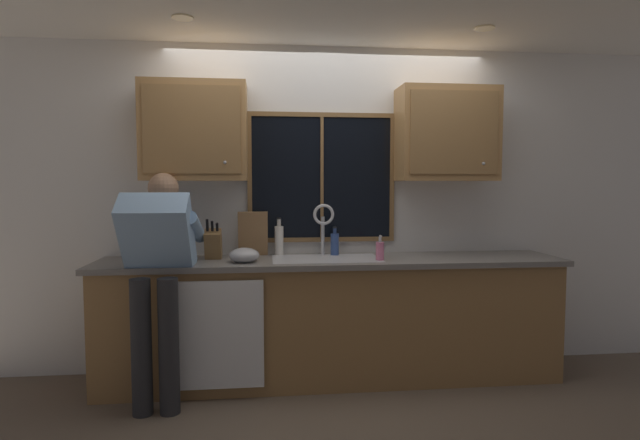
# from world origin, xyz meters

# --- Properties ---
(back_wall) EXTENTS (5.78, 0.12, 2.55)m
(back_wall) POSITION_xyz_m (0.00, 0.06, 1.27)
(back_wall) COLOR silver
(back_wall) RESTS_ON floor
(ceiling_downlight_left) EXTENTS (0.14, 0.14, 0.01)m
(ceiling_downlight_left) POSITION_xyz_m (-1.01, -0.60, 2.54)
(ceiling_downlight_left) COLOR #FFEAB2
(ceiling_downlight_right) EXTENTS (0.14, 0.14, 0.01)m
(ceiling_downlight_right) POSITION_xyz_m (1.01, -0.60, 2.54)
(ceiling_downlight_right) COLOR #FFEAB2
(window_glass) EXTENTS (1.10, 0.02, 0.95)m
(window_glass) POSITION_xyz_m (-0.04, -0.01, 1.52)
(window_glass) COLOR black
(window_frame_top) EXTENTS (1.17, 0.02, 0.04)m
(window_frame_top) POSITION_xyz_m (-0.04, -0.02, 2.02)
(window_frame_top) COLOR brown
(window_frame_bottom) EXTENTS (1.17, 0.02, 0.04)m
(window_frame_bottom) POSITION_xyz_m (-0.04, -0.02, 1.03)
(window_frame_bottom) COLOR brown
(window_frame_left) EXTENTS (0.03, 0.02, 0.95)m
(window_frame_left) POSITION_xyz_m (-0.61, -0.02, 1.52)
(window_frame_left) COLOR brown
(window_frame_right) EXTENTS (0.03, 0.02, 0.95)m
(window_frame_right) POSITION_xyz_m (0.52, -0.02, 1.52)
(window_frame_right) COLOR brown
(window_mullion_center) EXTENTS (0.02, 0.02, 0.95)m
(window_mullion_center) POSITION_xyz_m (-0.04, -0.02, 1.52)
(window_mullion_center) COLOR brown
(lower_cabinet_run) EXTENTS (3.38, 0.58, 0.88)m
(lower_cabinet_run) POSITION_xyz_m (0.00, -0.29, 0.44)
(lower_cabinet_run) COLOR olive
(lower_cabinet_run) RESTS_ON floor
(countertop) EXTENTS (3.44, 0.62, 0.04)m
(countertop) POSITION_xyz_m (0.00, -0.31, 0.90)
(countertop) COLOR slate
(countertop) RESTS_ON lower_cabinet_run
(dishwasher_front) EXTENTS (0.60, 0.02, 0.74)m
(dishwasher_front) POSITION_xyz_m (-0.81, -0.61, 0.46)
(dishwasher_front) COLOR white
(upper_cabinet_left) EXTENTS (0.76, 0.36, 0.72)m
(upper_cabinet_left) POSITION_xyz_m (-1.00, -0.17, 1.86)
(upper_cabinet_left) COLOR #A87A47
(upper_cabinet_right) EXTENTS (0.76, 0.36, 0.72)m
(upper_cabinet_right) POSITION_xyz_m (0.92, -0.17, 1.86)
(upper_cabinet_right) COLOR #A87A47
(sink) EXTENTS (0.80, 0.46, 0.21)m
(sink) POSITION_xyz_m (-0.04, -0.30, 0.82)
(sink) COLOR #B7B7BC
(sink) RESTS_ON lower_cabinet_run
(faucet) EXTENTS (0.18, 0.09, 0.40)m
(faucet) POSITION_xyz_m (-0.04, -0.12, 1.17)
(faucet) COLOR silver
(faucet) RESTS_ON countertop
(person_standing) EXTENTS (0.53, 0.69, 1.55)m
(person_standing) POSITION_xyz_m (-1.20, -0.61, 0.96)
(person_standing) COLOR #262628
(person_standing) RESTS_ON floor
(knife_block) EXTENTS (0.12, 0.18, 0.32)m
(knife_block) POSITION_xyz_m (-0.88, -0.23, 1.03)
(knife_block) COLOR olive
(knife_block) RESTS_ON countertop
(cutting_board) EXTENTS (0.23, 0.09, 0.35)m
(cutting_board) POSITION_xyz_m (-0.59, -0.09, 1.09)
(cutting_board) COLOR #997047
(cutting_board) RESTS_ON countertop
(mixing_bowl) EXTENTS (0.21, 0.21, 0.11)m
(mixing_bowl) POSITION_xyz_m (-0.64, -0.40, 0.97)
(mixing_bowl) COLOR #B7B7BC
(mixing_bowl) RESTS_ON countertop
(soap_dispenser) EXTENTS (0.06, 0.07, 0.19)m
(soap_dispenser) POSITION_xyz_m (0.34, -0.42, 0.99)
(soap_dispenser) COLOR pink
(soap_dispenser) RESTS_ON countertop
(bottle_green_glass) EXTENTS (0.07, 0.07, 0.29)m
(bottle_green_glass) POSITION_xyz_m (-0.39, -0.07, 1.04)
(bottle_green_glass) COLOR silver
(bottle_green_glass) RESTS_ON countertop
(bottle_tall_clear) EXTENTS (0.06, 0.06, 0.22)m
(bottle_tall_clear) POSITION_xyz_m (0.04, -0.12, 1.01)
(bottle_tall_clear) COLOR #334C8C
(bottle_tall_clear) RESTS_ON countertop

